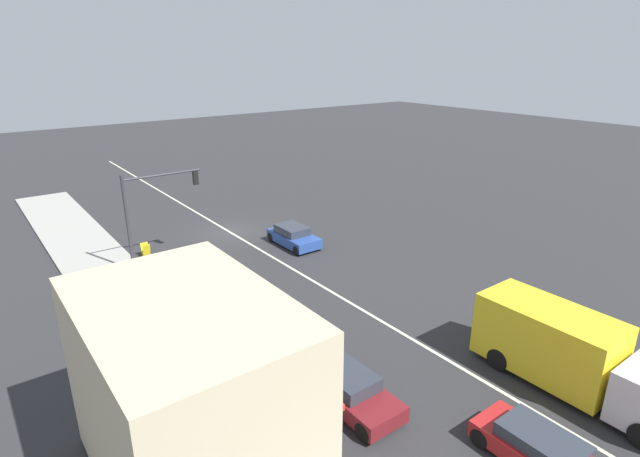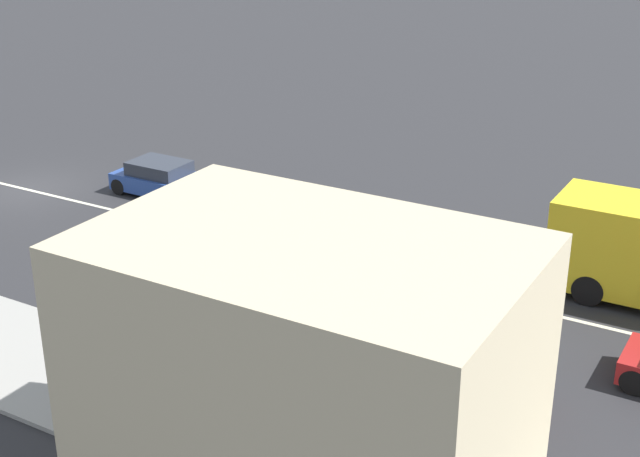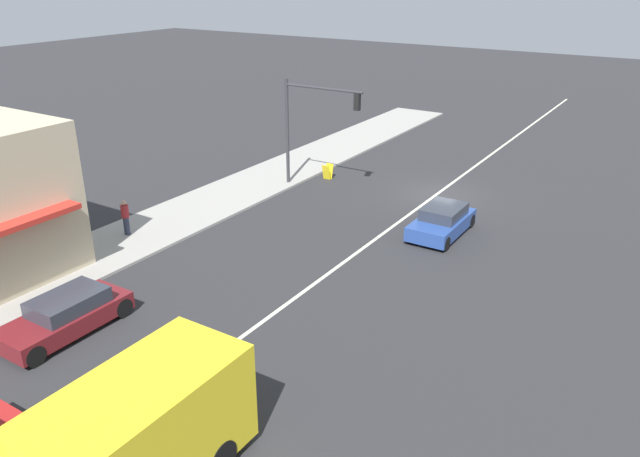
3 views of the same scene
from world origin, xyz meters
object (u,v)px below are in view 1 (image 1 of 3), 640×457
warning_aframe_sign (146,250)px  traffic_signal_main (151,203)px  sedan_maroon (348,388)px  delivery_truck (569,352)px  coupe_blue (294,236)px  pedestrian (163,342)px  hatchback_red (546,454)px

warning_aframe_sign → traffic_signal_main: bearing=92.1°
warning_aframe_sign → sedan_maroon: bearing=93.8°
delivery_truck → sedan_maroon: bearing=-30.2°
traffic_signal_main → delivery_truck: traffic_signal_main is taller
warning_aframe_sign → coupe_blue: coupe_blue is taller
delivery_truck → pedestrian: bearing=-42.5°
pedestrian → delivery_truck: size_ratio=0.21×
traffic_signal_main → coupe_blue: (-8.32, 2.03, -3.29)m
pedestrian → warning_aframe_sign: pedestrian is taller
hatchback_red → delivery_truck: bearing=-158.3°
traffic_signal_main → hatchback_red: 22.68m
traffic_signal_main → pedestrian: size_ratio=3.53×
delivery_truck → hatchback_red: 4.82m
coupe_blue → sedan_maroon: coupe_blue is taller
coupe_blue → pedestrian: bearing=33.7°
sedan_maroon → hatchback_red: (-2.80, 5.94, -0.03)m
warning_aframe_sign → sedan_maroon: size_ratio=0.20×
pedestrian → sedan_maroon: pedestrian is taller
pedestrian → delivery_truck: bearing=137.5°
pedestrian → coupe_blue: bearing=-146.3°
traffic_signal_main → warning_aframe_sign: (0.07, -1.90, -3.47)m
pedestrian → hatchback_red: 14.28m
traffic_signal_main → pedestrian: (3.26, 9.74, -2.95)m
warning_aframe_sign → pedestrian: bearing=74.7°
traffic_signal_main → hatchback_red: traffic_signal_main is taller
sedan_maroon → warning_aframe_sign: bearing=-86.2°
pedestrian → warning_aframe_sign: bearing=-105.3°
sedan_maroon → pedestrian: bearing=-55.6°
sedan_maroon → hatchback_red: sedan_maroon is taller
coupe_blue → sedan_maroon: (7.20, 14.12, 0.01)m
traffic_signal_main → hatchback_red: (-3.92, 22.09, -3.31)m
traffic_signal_main → coupe_blue: bearing=166.3°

